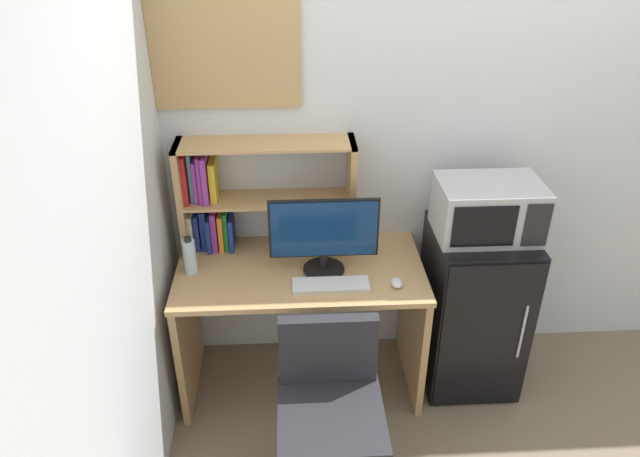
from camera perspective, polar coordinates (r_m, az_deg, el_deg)
The scene contains 12 objects.
wall_back at distance 3.40m, azimuth 20.76°, elevation 7.81°, with size 6.40×0.04×2.60m, color silver.
wall_left at distance 1.85m, azimuth -23.91°, elevation -12.45°, with size 0.04×4.40×2.60m, color silver.
desk at distance 3.19m, azimuth -1.84°, elevation -7.36°, with size 1.26×0.66×0.78m.
hutch_bookshelf at distance 3.11m, azimuth -7.66°, elevation 3.16°, with size 0.90×0.23×0.60m.
monitor at distance 2.92m, azimuth 0.38°, elevation -0.47°, with size 0.54×0.21×0.40m.
keyboard at distance 2.92m, azimuth 1.04°, elevation -5.42°, with size 0.37×0.12×0.02m, color silver.
computer_mouse at distance 2.94m, azimuth 7.35°, elevation -5.17°, with size 0.06×0.08×0.03m, color silver.
water_bottle at distance 3.05m, azimuth -12.34°, elevation -2.59°, with size 0.06×0.06×0.20m.
mini_fridge at distance 3.39m, azimuth 14.37°, elevation -7.34°, with size 0.50×0.54×0.94m.
microwave at distance 3.08m, azimuth 15.76°, elevation 1.80°, with size 0.51×0.35×0.28m.
desk_chair at distance 2.83m, azimuth 0.97°, elevation -18.15°, with size 0.54×0.54×0.84m.
wall_corkboard at distance 2.96m, azimuth -9.04°, elevation 16.27°, with size 0.71×0.02×0.53m, color tan.
Camera 1 is at (-0.95, -2.87, 2.47)m, focal length 33.49 mm.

